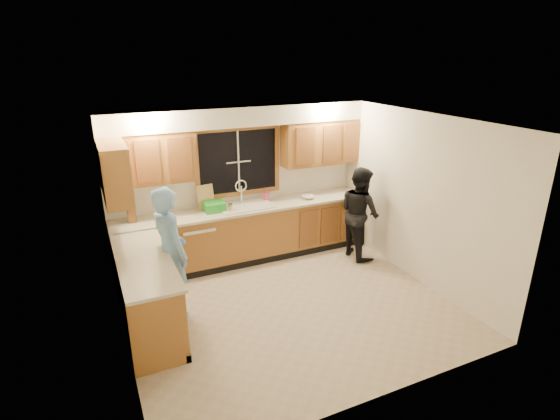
% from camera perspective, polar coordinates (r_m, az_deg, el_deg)
% --- Properties ---
extents(floor, '(4.20, 4.20, 0.00)m').
position_cam_1_polar(floor, '(6.13, 1.11, -12.34)').
color(floor, '#C1AD94').
rests_on(floor, ground).
extents(ceiling, '(4.20, 4.20, 0.00)m').
position_cam_1_polar(ceiling, '(5.23, 1.29, 11.45)').
color(ceiling, silver).
extents(wall_back, '(4.20, 0.00, 4.20)m').
position_cam_1_polar(wall_back, '(7.22, -5.41, 3.62)').
color(wall_back, white).
rests_on(wall_back, ground).
extents(wall_left, '(0.00, 3.80, 3.80)m').
position_cam_1_polar(wall_left, '(5.08, -20.74, -4.93)').
color(wall_left, white).
rests_on(wall_left, ground).
extents(wall_right, '(0.00, 3.80, 3.80)m').
position_cam_1_polar(wall_right, '(6.70, 17.59, 1.42)').
color(wall_right, white).
rests_on(wall_right, ground).
extents(base_cabinets_back, '(4.20, 0.60, 0.88)m').
position_cam_1_polar(base_cabinets_back, '(7.23, -4.40, -3.16)').
color(base_cabinets_back, '#A96D31').
rests_on(base_cabinets_back, ground).
extents(base_cabinets_left, '(0.60, 1.90, 0.88)m').
position_cam_1_polar(base_cabinets_left, '(5.77, -17.07, -10.44)').
color(base_cabinets_left, '#A96D31').
rests_on(base_cabinets_left, ground).
extents(countertop_back, '(4.20, 0.63, 0.04)m').
position_cam_1_polar(countertop_back, '(7.05, -4.46, 0.23)').
color(countertop_back, beige).
rests_on(countertop_back, base_cabinets_back).
extents(countertop_left, '(0.63, 1.90, 0.04)m').
position_cam_1_polar(countertop_left, '(5.56, -17.39, -6.31)').
color(countertop_left, beige).
rests_on(countertop_left, base_cabinets_left).
extents(upper_cabinets_left, '(1.35, 0.33, 0.75)m').
position_cam_1_polar(upper_cabinets_left, '(6.60, -16.87, 6.44)').
color(upper_cabinets_left, '#A96D31').
rests_on(upper_cabinets_left, wall_back).
extents(upper_cabinets_right, '(1.35, 0.33, 0.75)m').
position_cam_1_polar(upper_cabinets_right, '(7.52, 5.28, 8.79)').
color(upper_cabinets_right, '#A96D31').
rests_on(upper_cabinets_right, wall_back).
extents(upper_cabinets_return, '(0.33, 0.90, 0.75)m').
position_cam_1_polar(upper_cabinets_return, '(5.96, -20.80, 4.58)').
color(upper_cabinets_return, '#A96D31').
rests_on(upper_cabinets_return, wall_left).
extents(soffit, '(4.20, 0.35, 0.30)m').
position_cam_1_polar(soffit, '(6.83, -5.21, 12.12)').
color(soffit, white).
rests_on(soffit, wall_back).
extents(window_frame, '(1.44, 0.03, 1.14)m').
position_cam_1_polar(window_frame, '(7.13, -5.47, 6.30)').
color(window_frame, black).
rests_on(window_frame, wall_back).
extents(sink, '(0.86, 0.52, 0.57)m').
position_cam_1_polar(sink, '(7.08, -4.50, 0.01)').
color(sink, white).
rests_on(sink, countertop_back).
extents(dishwasher, '(0.60, 0.56, 0.82)m').
position_cam_1_polar(dishwasher, '(7.01, -10.90, -4.51)').
color(dishwasher, white).
rests_on(dishwasher, floor).
extents(stove, '(0.58, 0.75, 0.90)m').
position_cam_1_polar(stove, '(5.28, -16.13, -13.29)').
color(stove, white).
rests_on(stove, floor).
extents(man, '(0.57, 0.73, 1.75)m').
position_cam_1_polar(man, '(5.74, -14.09, -5.39)').
color(man, '#7AB1E7').
rests_on(man, floor).
extents(woman, '(0.60, 0.76, 1.54)m').
position_cam_1_polar(woman, '(7.33, 10.37, -0.34)').
color(woman, black).
rests_on(woman, floor).
extents(knife_block, '(0.12, 0.10, 0.21)m').
position_cam_1_polar(knife_block, '(6.74, -18.82, -0.62)').
color(knife_block, brown).
rests_on(knife_block, countertop_back).
extents(cutting_board, '(0.29, 0.14, 0.37)m').
position_cam_1_polar(cutting_board, '(7.03, -9.72, 1.74)').
color(cutting_board, tan).
rests_on(cutting_board, countertop_back).
extents(dish_crate, '(0.32, 0.30, 0.15)m').
position_cam_1_polar(dish_crate, '(6.91, -8.59, 0.45)').
color(dish_crate, green).
rests_on(dish_crate, countertop_back).
extents(soap_bottle, '(0.10, 0.11, 0.21)m').
position_cam_1_polar(soap_bottle, '(7.30, -1.84, 2.03)').
color(soap_bottle, '#D35076').
rests_on(soap_bottle, countertop_back).
extents(bowl, '(0.25, 0.25, 0.05)m').
position_cam_1_polar(bowl, '(7.43, 3.73, 1.69)').
color(bowl, silver).
rests_on(bowl, countertop_back).
extents(can_left, '(0.09, 0.09, 0.12)m').
position_cam_1_polar(can_left, '(6.78, -6.50, 0.09)').
color(can_left, beige).
rests_on(can_left, countertop_back).
extents(can_right, '(0.09, 0.09, 0.13)m').
position_cam_1_polar(can_right, '(6.83, -6.49, 0.27)').
color(can_right, beige).
rests_on(can_right, countertop_back).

